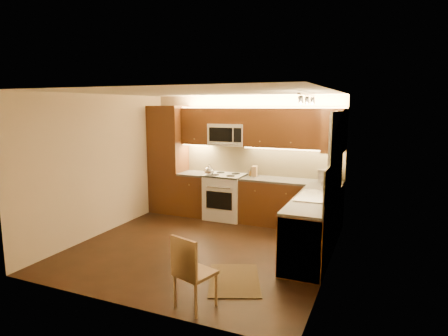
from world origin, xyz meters
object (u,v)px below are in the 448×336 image
at_px(toaster_oven, 330,176).
at_px(knife_block, 255,171).
at_px(kettle, 209,169).
at_px(soap_bottle, 336,184).
at_px(stove, 225,196).
at_px(sink, 315,192).
at_px(dining_chair, 195,271).
at_px(microwave, 228,135).

distance_m(toaster_oven, knife_block, 1.47).
relative_size(kettle, soap_bottle, 1.09).
relative_size(stove, sink, 1.07).
distance_m(knife_block, soap_bottle, 1.79).
relative_size(stove, soap_bottle, 4.28).
relative_size(stove, knife_block, 4.47).
xyz_separation_m(knife_block, dining_chair, (0.48, -3.52, -0.56)).
bearing_deg(stove, toaster_oven, 3.30).
xyz_separation_m(microwave, dining_chair, (1.06, -3.51, -1.28)).
distance_m(stove, microwave, 1.27).
bearing_deg(kettle, stove, 17.20).
bearing_deg(soap_bottle, knife_block, -177.68).
relative_size(stove, microwave, 1.21).
relative_size(sink, toaster_oven, 2.16).
height_order(toaster_oven, dining_chair, toaster_oven).
bearing_deg(soap_bottle, sink, -87.32).
bearing_deg(stove, kettle, -140.55).
bearing_deg(knife_block, microwave, 174.40).
distance_m(microwave, soap_bottle, 2.43).
relative_size(microwave, sink, 0.88).
xyz_separation_m(microwave, sink, (2.00, -1.26, -0.74)).
height_order(sink, soap_bottle, soap_bottle).
bearing_deg(toaster_oven, soap_bottle, -76.90).
bearing_deg(stove, knife_block, 13.95).
relative_size(toaster_oven, dining_chair, 0.45).
relative_size(microwave, dining_chair, 0.87).
distance_m(kettle, soap_bottle, 2.52).
height_order(sink, dining_chair, sink).
bearing_deg(soap_bottle, microwave, -172.37).
bearing_deg(soap_bottle, kettle, -162.98).
relative_size(microwave, soap_bottle, 3.54).
distance_m(kettle, dining_chair, 3.48).
distance_m(microwave, sink, 2.48).
distance_m(toaster_oven, soap_bottle, 0.65).
height_order(microwave, toaster_oven, microwave).
xyz_separation_m(sink, knife_block, (-1.43, 1.27, 0.03)).
bearing_deg(toaster_oven, knife_block, 174.97).
bearing_deg(microwave, sink, -32.21).
xyz_separation_m(microwave, toaster_oven, (2.04, -0.02, -0.70)).
bearing_deg(dining_chair, knife_block, 114.67).
xyz_separation_m(stove, toaster_oven, (2.04, 0.12, 0.56)).
bearing_deg(kettle, toaster_oven, -14.00).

